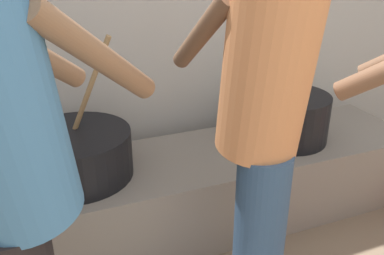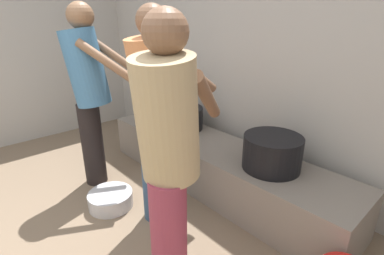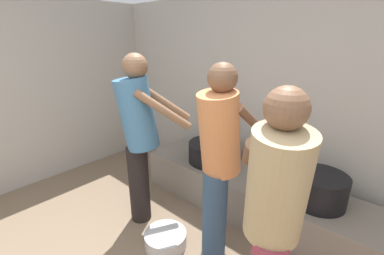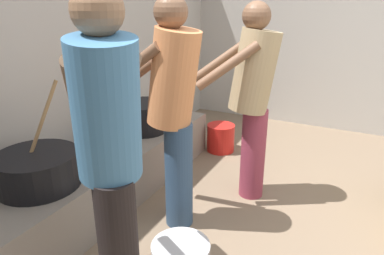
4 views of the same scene
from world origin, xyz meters
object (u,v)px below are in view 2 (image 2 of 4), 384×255
cook_in_tan_shirt (169,152)px  cook_in_blue_shirt (89,87)px  cooking_pot_main (178,118)px  metal_mixing_bowl (111,199)px  cooking_pot_secondary (272,152)px  cook_in_orange_shirt (155,107)px

cook_in_tan_shirt → cook_in_blue_shirt: bearing=171.2°
cooking_pot_main → metal_mixing_bowl: (0.21, -0.94, -0.47)m
cooking_pot_secondary → cook_in_tan_shirt: 1.07m
cooking_pot_main → metal_mixing_bowl: bearing=-77.1°
cooking_pot_main → cook_in_tan_shirt: 1.63m
cooking_pot_main → cook_in_orange_shirt: bearing=-49.5°
cooking_pot_secondary → metal_mixing_bowl: 1.41m
cooking_pot_main → cooking_pot_secondary: 1.17m
cook_in_blue_shirt → metal_mixing_bowl: cook_in_blue_shirt is taller
cooking_pot_main → cook_in_blue_shirt: 0.95m
cooking_pot_main → metal_mixing_bowl: 1.07m
cooking_pot_main → cooking_pot_secondary: bearing=-1.2°
cook_in_orange_shirt → cooking_pot_main: bearing=130.5°
cooking_pot_secondary → cook_in_tan_shirt: bearing=-88.4°
cooking_pot_secondary → cook_in_blue_shirt: bearing=-150.3°
cooking_pot_secondary → cook_in_tan_shirt: cook_in_tan_shirt is taller
cook_in_tan_shirt → cook_in_orange_shirt: cook_in_orange_shirt is taller
cooking_pot_main → cook_in_tan_shirt: cook_in_tan_shirt is taller
cooking_pot_main → cook_in_orange_shirt: size_ratio=0.42×
cooking_pot_secondary → cook_in_tan_shirt: (0.03, -1.02, 0.34)m
cook_in_tan_shirt → metal_mixing_bowl: bearing=173.8°
cooking_pot_secondary → cook_in_blue_shirt: (-1.40, -0.80, 0.39)m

